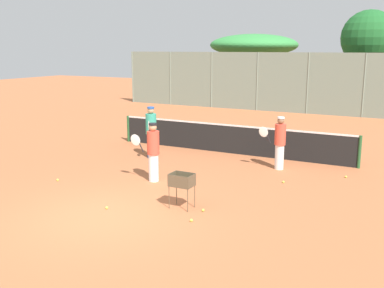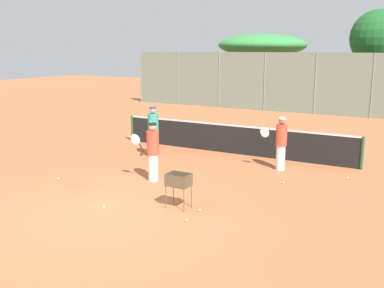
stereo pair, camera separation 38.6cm
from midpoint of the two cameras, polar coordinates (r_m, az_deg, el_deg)
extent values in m
plane|color=#B7663D|center=(10.66, -12.04, -9.04)|extent=(80.00, 80.00, 0.00)
cylinder|color=#26592D|center=(18.72, -8.68, 1.94)|extent=(0.10, 0.10, 1.07)
cylinder|color=#26592D|center=(15.26, 19.84, -0.97)|extent=(0.10, 0.10, 1.07)
cube|color=black|center=(16.47, 4.10, 0.55)|extent=(9.05, 0.01, 1.01)
cube|color=white|center=(16.37, 4.13, 2.39)|extent=(9.05, 0.02, 0.06)
cylinder|color=gray|center=(32.37, -7.90, 8.42)|extent=(0.08, 0.08, 3.54)
cylinder|color=gray|center=(30.67, -3.15, 8.31)|extent=(0.08, 0.08, 3.54)
cylinder|color=gray|center=(29.20, 2.11, 8.13)|extent=(0.08, 0.08, 3.54)
cylinder|color=gray|center=(28.00, 7.87, 7.86)|extent=(0.08, 0.08, 3.54)
cylinder|color=gray|center=(27.09, 14.07, 7.47)|extent=(0.08, 0.08, 3.54)
cylinder|color=gray|center=(26.52, 20.61, 6.97)|extent=(0.08, 0.08, 3.54)
cube|color=gray|center=(27.09, 14.07, 7.47)|extent=(24.74, 0.01, 3.54)
cylinder|color=brown|center=(30.27, 20.82, 7.35)|extent=(0.37, 0.37, 3.38)
sphere|color=#1E6028|center=(30.20, 21.21, 12.47)|extent=(3.38, 3.38, 3.38)
cylinder|color=brown|center=(33.25, 7.40, 8.24)|extent=(0.42, 0.42, 3.20)
ellipsoid|color=#388E42|center=(33.18, 7.52, 12.34)|extent=(6.27, 6.27, 1.57)
cylinder|color=brown|center=(31.43, 22.90, 7.49)|extent=(0.42, 0.42, 3.54)
cylinder|color=white|center=(14.52, 10.28, -1.63)|extent=(0.28, 0.28, 0.80)
cylinder|color=#E54C38|center=(14.37, 10.39, 1.20)|extent=(0.35, 0.35, 0.66)
sphere|color=#8C6647|center=(14.29, 10.46, 2.93)|extent=(0.22, 0.22, 0.22)
cylinder|color=white|center=(14.28, 10.47, 3.29)|extent=(0.23, 0.23, 0.05)
cylinder|color=black|center=(14.44, 8.97, 0.63)|extent=(0.15, 0.06, 0.27)
ellipsoid|color=silver|center=(14.42, 8.30, 1.53)|extent=(0.40, 0.11, 0.43)
cylinder|color=white|center=(13.07, -5.74, -3.00)|extent=(0.29, 0.29, 0.81)
cylinder|color=#E54C38|center=(12.90, -5.81, 0.17)|extent=(0.35, 0.35, 0.67)
sphere|color=tan|center=(12.82, -5.86, 2.12)|extent=(0.22, 0.22, 0.22)
cylinder|color=black|center=(12.80, -5.86, 2.53)|extent=(0.23, 0.23, 0.05)
cylinder|color=black|center=(13.05, -7.28, -0.48)|extent=(0.15, 0.07, 0.27)
ellipsoid|color=silver|center=(13.07, -8.04, 0.50)|extent=(0.39, 0.13, 0.43)
cylinder|color=#334C8C|center=(15.85, -5.87, -0.23)|extent=(0.30, 0.30, 0.85)
cylinder|color=teal|center=(15.70, -5.93, 2.55)|extent=(0.37, 0.37, 0.71)
sphere|color=tan|center=(15.63, -5.97, 4.25)|extent=(0.23, 0.23, 0.23)
cylinder|color=#2659B2|center=(15.62, -5.97, 4.61)|extent=(0.24, 0.24, 0.06)
cylinder|color=black|center=(15.38, -6.10, 1.67)|extent=(0.09, 0.14, 0.27)
ellipsoid|color=silver|center=(15.16, -6.22, 2.36)|extent=(0.20, 0.37, 0.43)
cylinder|color=brown|center=(10.89, -3.95, -6.78)|extent=(0.02, 0.02, 0.56)
cylinder|color=brown|center=(10.64, -1.60, -7.21)|extent=(0.02, 0.02, 0.56)
cylinder|color=brown|center=(11.18, -2.98, -6.26)|extent=(0.02, 0.02, 0.56)
cylinder|color=brown|center=(10.94, -0.67, -6.66)|extent=(0.02, 0.02, 0.56)
cube|color=brown|center=(10.82, -2.32, -5.30)|extent=(0.55, 0.40, 0.01)
cube|color=brown|center=(10.61, -2.87, -4.84)|extent=(0.55, 0.01, 0.30)
cube|color=brown|center=(10.94, -1.80, -4.30)|extent=(0.55, 0.01, 0.30)
cube|color=brown|center=(10.91, -3.58, -4.37)|extent=(0.01, 0.40, 0.30)
cube|color=brown|center=(10.65, -1.04, -4.77)|extent=(0.01, 0.40, 0.30)
sphere|color=#D1E54C|center=(10.82, -1.86, -4.79)|extent=(0.07, 0.07, 0.07)
sphere|color=#D1E54C|center=(10.70, -2.29, -5.27)|extent=(0.07, 0.07, 0.07)
sphere|color=#D1E54C|center=(10.73, -2.27, -5.24)|extent=(0.07, 0.07, 0.07)
sphere|color=#D1E54C|center=(10.74, -2.62, -5.22)|extent=(0.07, 0.07, 0.07)
sphere|color=#D1E54C|center=(10.77, -2.28, -4.87)|extent=(0.07, 0.07, 0.07)
sphere|color=#D1E54C|center=(10.90, -2.88, -4.96)|extent=(0.07, 0.07, 0.07)
sphere|color=#D1E54C|center=(10.70, -2.31, -4.98)|extent=(0.07, 0.07, 0.07)
sphere|color=#D1E54C|center=(10.68, -1.98, -5.31)|extent=(0.07, 0.07, 0.07)
sphere|color=#D1E54C|center=(10.95, -2.72, -4.87)|extent=(0.07, 0.07, 0.07)
sphere|color=#D1E54C|center=(10.84, -2.66, -5.05)|extent=(0.07, 0.07, 0.07)
sphere|color=#D1E54C|center=(10.76, -3.33, -4.90)|extent=(0.07, 0.07, 0.07)
sphere|color=#D1E54C|center=(10.94, -3.13, -4.90)|extent=(0.07, 0.07, 0.07)
sphere|color=#D1E54C|center=(13.15, 10.70, -4.75)|extent=(0.07, 0.07, 0.07)
sphere|color=#D1E54C|center=(14.12, 18.23, -3.98)|extent=(0.07, 0.07, 0.07)
sphere|color=#D1E54C|center=(10.15, -1.19, -9.67)|extent=(0.07, 0.07, 0.07)
sphere|color=#D1E54C|center=(13.73, -17.47, -4.38)|extent=(0.07, 0.07, 0.07)
sphere|color=#D1E54C|center=(10.75, 0.38, -8.40)|extent=(0.07, 0.07, 0.07)
sphere|color=#D1E54C|center=(11.13, -11.76, -7.94)|extent=(0.07, 0.07, 0.07)
camera|label=1|loc=(0.19, -90.83, -0.18)|focal=42.00mm
camera|label=2|loc=(0.19, 89.17, 0.18)|focal=42.00mm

